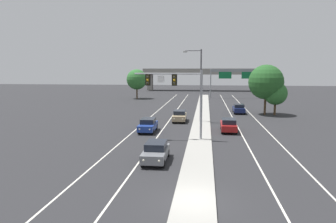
# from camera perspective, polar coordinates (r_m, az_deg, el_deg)

# --- Properties ---
(ground_plane) EXTENTS (260.00, 260.00, 0.00)m
(ground_plane) POSITION_cam_1_polar(r_m,az_deg,el_deg) (18.35, 4.83, -16.08)
(ground_plane) COLOR #28282B
(median_island) EXTENTS (2.40, 110.00, 0.15)m
(median_island) POSITION_cam_1_polar(r_m,az_deg,el_deg) (35.55, 5.94, -4.21)
(median_island) COLOR #9E9B93
(median_island) RESTS_ON ground
(lane_stripe_oncoming_center) EXTENTS (0.14, 100.00, 0.01)m
(lane_stripe_oncoming_center) POSITION_cam_1_polar(r_m,az_deg,el_deg) (42.76, -0.20, -2.23)
(lane_stripe_oncoming_center) COLOR silver
(lane_stripe_oncoming_center) RESTS_ON ground
(lane_stripe_receding_center) EXTENTS (0.14, 100.00, 0.01)m
(lane_stripe_receding_center) POSITION_cam_1_polar(r_m,az_deg,el_deg) (42.64, 12.45, -2.45)
(lane_stripe_receding_center) COLOR silver
(lane_stripe_receding_center) RESTS_ON ground
(edge_stripe_left) EXTENTS (0.14, 100.00, 0.01)m
(edge_stripe_left) POSITION_cam_1_polar(r_m,az_deg,el_deg) (43.29, -4.54, -2.13)
(edge_stripe_left) COLOR silver
(edge_stripe_left) RESTS_ON ground
(edge_stripe_right) EXTENTS (0.14, 100.00, 0.01)m
(edge_stripe_right) POSITION_cam_1_polar(r_m,az_deg,el_deg) (43.08, 16.83, -2.49)
(edge_stripe_right) COLOR silver
(edge_stripe_right) RESTS_ON ground
(overhead_signal_mast) EXTENTS (7.12, 0.44, 7.20)m
(overhead_signal_mast) POSITION_cam_1_polar(r_m,az_deg,el_deg) (32.45, 2.12, 4.05)
(overhead_signal_mast) COLOR gray
(overhead_signal_mast) RESTS_ON median_island
(street_lamp_median) EXTENTS (2.58, 0.28, 10.00)m
(street_lamp_median) POSITION_cam_1_polar(r_m,az_deg,el_deg) (43.76, 5.73, 5.59)
(street_lamp_median) COLOR #4C4C51
(street_lamp_median) RESTS_ON median_island
(car_oncoming_grey) EXTENTS (1.85, 4.48, 1.58)m
(car_oncoming_grey) POSITION_cam_1_polar(r_m,az_deg,el_deg) (25.39, -2.24, -7.30)
(car_oncoming_grey) COLOR slate
(car_oncoming_grey) RESTS_ON ground
(car_oncoming_blue) EXTENTS (1.88, 4.49, 1.58)m
(car_oncoming_blue) POSITION_cam_1_polar(r_m,az_deg,el_deg) (37.24, -3.69, -2.47)
(car_oncoming_blue) COLOR navy
(car_oncoming_blue) RESTS_ON ground
(car_oncoming_tan) EXTENTS (1.88, 4.49, 1.58)m
(car_oncoming_tan) POSITION_cam_1_polar(r_m,az_deg,el_deg) (44.44, 2.13, -0.79)
(car_oncoming_tan) COLOR tan
(car_oncoming_tan) RESTS_ON ground
(car_receding_red) EXTENTS (1.87, 4.49, 1.58)m
(car_receding_red) POSITION_cam_1_polar(r_m,az_deg,el_deg) (37.90, 11.02, -2.41)
(car_receding_red) COLOR maroon
(car_receding_red) RESTS_ON ground
(car_receding_navy) EXTENTS (1.85, 4.48, 1.58)m
(car_receding_navy) POSITION_cam_1_polar(r_m,az_deg,el_deg) (54.05, 12.81, 0.54)
(car_receding_navy) COLOR #141E4C
(car_receding_navy) RESTS_ON ground
(highway_sign_gantry) EXTENTS (13.28, 0.42, 7.50)m
(highway_sign_gantry) POSITION_cam_1_polar(r_m,az_deg,el_deg) (81.80, 12.42, 6.68)
(highway_sign_gantry) COLOR gray
(highway_sign_gantry) RESTS_ON ground
(overpass_bridge) EXTENTS (42.40, 6.40, 7.65)m
(overpass_bridge) POSITION_cam_1_polar(r_m,az_deg,el_deg) (109.04, 6.72, 6.83)
(overpass_bridge) COLOR gray
(overpass_bridge) RESTS_ON ground
(tree_far_right_b) EXTENTS (5.65, 5.65, 8.17)m
(tree_far_right_b) POSITION_cam_1_polar(r_m,az_deg,el_deg) (53.26, 17.48, 5.16)
(tree_far_right_b) COLOR #4C3823
(tree_far_right_b) RESTS_ON ground
(tree_far_right_c) EXTENTS (3.74, 3.74, 5.41)m
(tree_far_right_c) POSITION_cam_1_polar(r_m,az_deg,el_deg) (53.34, 19.07, 3.14)
(tree_far_right_c) COLOR #4C3823
(tree_far_right_c) RESTS_ON ground
(tree_far_left_b) EXTENTS (5.12, 5.12, 7.41)m
(tree_far_left_b) POSITION_cam_1_polar(r_m,az_deg,el_deg) (79.41, -5.73, 5.84)
(tree_far_left_b) COLOR #4C3823
(tree_far_left_b) RESTS_ON ground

